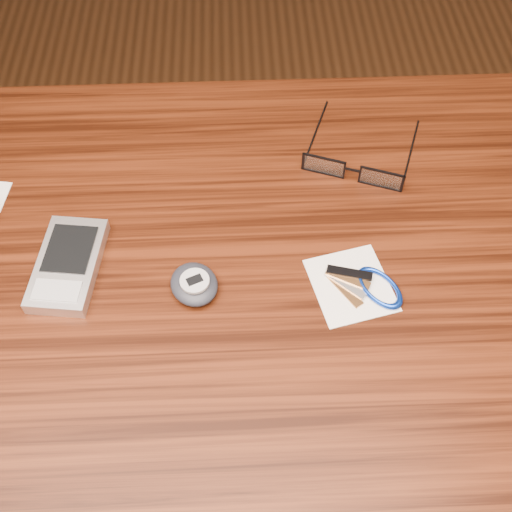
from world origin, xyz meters
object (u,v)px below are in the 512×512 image
(eyeglasses, at_px, (353,169))
(notepad_keys, at_px, (365,286))
(desk, at_px, (197,329))
(pda_phone, at_px, (68,264))
(pedometer, at_px, (194,284))

(eyeglasses, distance_m, notepad_keys, 0.17)
(notepad_keys, bearing_deg, desk, 176.77)
(desk, height_order, pda_phone, pda_phone)
(pedometer, bearing_deg, pda_phone, 166.92)
(eyeglasses, xyz_separation_m, notepad_keys, (-0.01, -0.17, -0.01))
(eyeglasses, xyz_separation_m, pda_phone, (-0.34, -0.13, -0.00))
(desk, bearing_deg, eyeglasses, 37.95)
(pedometer, distance_m, notepad_keys, 0.19)
(notepad_keys, bearing_deg, pedometer, 178.30)
(desk, distance_m, pda_phone, 0.18)
(pedometer, xyz_separation_m, notepad_keys, (0.19, -0.01, -0.01))
(pda_phone, height_order, notepad_keys, pda_phone)
(desk, bearing_deg, notepad_keys, -3.23)
(desk, xyz_separation_m, notepad_keys, (0.20, -0.01, 0.11))
(desk, height_order, notepad_keys, notepad_keys)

